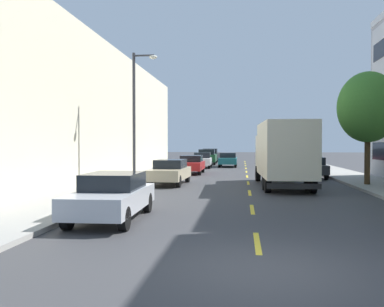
% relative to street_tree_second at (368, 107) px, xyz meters
% --- Properties ---
extents(ground_plane, '(160.00, 160.00, 0.00)m').
position_rel_street_tree_second_xyz_m(ground_plane, '(-6.40, 14.39, -4.32)').
color(ground_plane, '#38383A').
extents(sidewalk_left, '(3.20, 120.00, 0.14)m').
position_rel_street_tree_second_xyz_m(sidewalk_left, '(-13.50, 12.39, -4.25)').
color(sidewalk_left, '#99968E').
rests_on(sidewalk_left, ground_plane).
extents(sidewalk_right, '(3.20, 120.00, 0.14)m').
position_rel_street_tree_second_xyz_m(sidewalk_right, '(0.70, 12.39, -4.25)').
color(sidewalk_right, '#99968E').
rests_on(sidewalk_right, ground_plane).
extents(lane_centerline_dashes, '(0.14, 47.20, 0.01)m').
position_rel_street_tree_second_xyz_m(lane_centerline_dashes, '(-6.40, 8.89, -4.32)').
color(lane_centerline_dashes, yellow).
rests_on(lane_centerline_dashes, ground_plane).
extents(apartment_block_opposite, '(10.00, 36.00, 8.70)m').
position_rel_street_tree_second_xyz_m(apartment_block_opposite, '(-20.10, 4.39, 0.03)').
color(apartment_block_opposite, beige).
rests_on(apartment_block_opposite, ground_plane).
extents(street_tree_second, '(3.21, 3.21, 6.12)m').
position_rel_street_tree_second_xyz_m(street_tree_second, '(0.00, 0.00, 0.00)').
color(street_tree_second, '#47331E').
rests_on(street_tree_second, sidewalk_right).
extents(street_lamp, '(1.35, 0.28, 7.04)m').
position_rel_street_tree_second_xyz_m(street_lamp, '(-12.35, -1.89, -0.12)').
color(street_lamp, '#38383D').
rests_on(street_lamp, sidewalk_left).
extents(delivery_box_truck, '(2.69, 8.26, 3.45)m').
position_rel_street_tree_second_xyz_m(delivery_box_truck, '(-4.59, -0.75, -2.37)').
color(delivery_box_truck, beige).
rests_on(delivery_box_truck, ground_plane).
extents(parked_sedan_champagne, '(1.92, 4.55, 1.43)m').
position_rel_street_tree_second_xyz_m(parked_sedan_champagne, '(-10.89, -0.01, -3.57)').
color(parked_sedan_champagne, tan).
rests_on(parked_sedan_champagne, ground_plane).
extents(parked_sedan_charcoal, '(1.89, 4.54, 1.43)m').
position_rel_street_tree_second_xyz_m(parked_sedan_charcoal, '(-2.03, 5.97, -3.57)').
color(parked_sedan_charcoal, '#333338').
rests_on(parked_sedan_charcoal, ground_plane).
extents(parked_pickup_forest, '(2.14, 5.35, 1.73)m').
position_rel_street_tree_second_xyz_m(parked_pickup_forest, '(-10.74, 23.83, -3.49)').
color(parked_pickup_forest, '#194C28').
rests_on(parked_pickup_forest, ground_plane).
extents(parked_sedan_silver, '(1.92, 4.55, 1.43)m').
position_rel_street_tree_second_xyz_m(parked_sedan_silver, '(-10.72, -11.14, -3.57)').
color(parked_sedan_silver, '#B2B5BA').
rests_on(parked_sedan_silver, ground_plane).
extents(parked_hatchback_white, '(1.85, 4.05, 1.50)m').
position_rel_street_tree_second_xyz_m(parked_hatchback_white, '(-10.64, 16.65, -3.56)').
color(parked_hatchback_white, silver).
rests_on(parked_hatchback_white, ground_plane).
extents(parked_pickup_black, '(2.12, 5.35, 1.73)m').
position_rel_street_tree_second_xyz_m(parked_pickup_black, '(-10.80, 30.45, -3.49)').
color(parked_pickup_black, black).
rests_on(parked_pickup_black, ground_plane).
extents(parked_sedan_red, '(1.84, 4.52, 1.43)m').
position_rel_street_tree_second_xyz_m(parked_sedan_red, '(-10.71, 8.66, -3.57)').
color(parked_sedan_red, '#AD1E1E').
rests_on(parked_sedan_red, ground_plane).
extents(parked_suv_burgundy, '(2.07, 4.85, 1.93)m').
position_rel_street_tree_second_xyz_m(parked_suv_burgundy, '(-1.93, 15.87, -3.33)').
color(parked_suv_burgundy, maroon).
rests_on(parked_suv_burgundy, ground_plane).
extents(parked_hatchback_orange, '(1.76, 4.01, 1.50)m').
position_rel_street_tree_second_xyz_m(parked_hatchback_orange, '(-2.01, 22.06, -3.56)').
color(parked_hatchback_orange, orange).
rests_on(parked_hatchback_orange, ground_plane).
extents(moving_teal_sedan, '(1.80, 4.50, 1.43)m').
position_rel_street_tree_second_xyz_m(moving_teal_sedan, '(-8.20, 18.91, -3.57)').
color(moving_teal_sedan, '#195B60').
rests_on(moving_teal_sedan, ground_plane).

